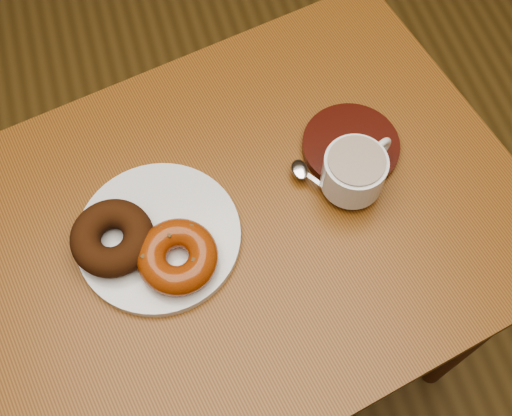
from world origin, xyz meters
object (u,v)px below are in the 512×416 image
object	(u,v)px
cafe_table	(244,251)
saucer	(351,146)
donut_plate	(159,236)
coffee_cup	(355,171)

from	to	relation	value
cafe_table	saucer	distance (m)	0.23
donut_plate	coffee_cup	bearing A→B (deg)	0.54
saucer	coffee_cup	world-z (taller)	coffee_cup
donut_plate	coffee_cup	world-z (taller)	coffee_cup
saucer	coffee_cup	distance (m)	0.07
coffee_cup	saucer	bearing A→B (deg)	44.93
donut_plate	saucer	bearing A→B (deg)	11.70
cafe_table	coffee_cup	distance (m)	0.23
donut_plate	cafe_table	bearing A→B (deg)	-0.93
saucer	donut_plate	bearing A→B (deg)	-168.30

